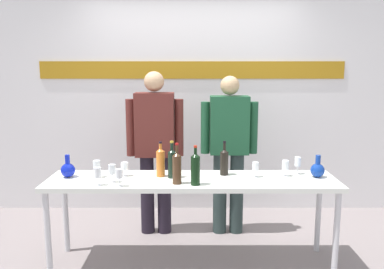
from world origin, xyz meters
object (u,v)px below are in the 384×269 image
at_px(wine_glass_right_2, 285,165).
at_px(wine_glass_left_1, 125,166).
at_px(wine_bottle_3, 177,167).
at_px(wine_glass_right_1, 255,167).
at_px(presenter_right, 229,146).
at_px(wine_glass_left_2, 97,165).
at_px(wine_bottle_1, 195,168).
at_px(wine_bottle_2, 224,161).
at_px(wine_glass_left_3, 112,170).
at_px(display_table, 192,186).
at_px(wine_glass_right_0, 298,162).
at_px(decanter_blue_right, 317,169).
at_px(presenter_left, 155,143).
at_px(wine_glass_left_0, 119,174).
at_px(decanter_blue_left, 68,170).
at_px(wine_glass_left_4, 98,173).
at_px(wine_bottle_0, 161,161).
at_px(wine_bottle_4, 172,162).

bearing_deg(wine_glass_right_2, wine_glass_left_1, 179.73).
bearing_deg(wine_bottle_3, wine_glass_right_1, 15.90).
xyz_separation_m(presenter_right, wine_glass_left_2, (-1.20, -0.63, -0.04)).
bearing_deg(wine_glass_right_2, wine_bottle_1, -161.88).
xyz_separation_m(wine_bottle_2, wine_glass_left_3, (-0.95, -0.23, -0.02)).
bearing_deg(display_table, wine_glass_right_1, 5.20).
bearing_deg(presenter_right, wine_glass_right_2, -53.58).
distance_m(display_table, wine_glass_right_2, 0.84).
height_order(wine_glass_right_0, wine_glass_right_2, wine_glass_right_0).
xyz_separation_m(decanter_blue_right, presenter_right, (-0.71, 0.63, 0.08)).
bearing_deg(wine_glass_left_3, presenter_left, 70.06).
relative_size(wine_glass_left_0, wine_glass_left_3, 0.94).
height_order(wine_glass_left_1, wine_glass_right_2, wine_glass_right_2).
distance_m(wine_bottle_3, wine_glass_right_2, 0.97).
bearing_deg(display_table, wine_bottle_3, -130.95).
bearing_deg(presenter_right, decanter_blue_left, -156.74).
xyz_separation_m(decanter_blue_left, wine_glass_right_0, (2.02, 0.10, 0.04)).
distance_m(display_table, presenter_left, 0.81).
xyz_separation_m(wine_bottle_2, wine_glass_left_4, (-1.05, -0.32, -0.02)).
distance_m(wine_bottle_3, wine_glass_left_2, 0.73).
xyz_separation_m(decanter_blue_left, wine_glass_left_1, (0.49, 0.04, 0.02)).
bearing_deg(presenter_right, display_table, -119.20).
bearing_deg(wine_glass_left_3, decanter_blue_right, 5.12).
distance_m(presenter_right, wine_glass_left_2, 1.36).
bearing_deg(wine_bottle_0, wine_glass_left_2, -176.34).
relative_size(display_table, wine_glass_left_0, 17.32).
relative_size(display_table, decanter_blue_left, 12.48).
relative_size(wine_glass_left_0, wine_glass_left_2, 0.95).
xyz_separation_m(wine_bottle_4, wine_glass_left_3, (-0.49, -0.14, -0.03)).
bearing_deg(wine_bottle_4, wine_glass_left_1, 172.87).
height_order(wine_glass_left_0, wine_glass_right_0, wine_glass_right_0).
height_order(wine_glass_left_0, wine_glass_left_4, wine_glass_left_4).
relative_size(decanter_blue_right, wine_bottle_1, 0.60).
bearing_deg(wine_glass_right_0, display_table, -171.19).
bearing_deg(wine_glass_left_4, wine_glass_right_0, 11.25).
bearing_deg(presenter_right, presenter_left, 180.00).
bearing_deg(wine_bottle_0, presenter_left, 99.75).
bearing_deg(wine_bottle_3, wine_bottle_1, -13.87).
distance_m(wine_glass_left_2, wine_glass_left_3, 0.22).
bearing_deg(wine_glass_right_1, wine_glass_left_0, -166.54).
bearing_deg(wine_bottle_3, wine_bottle_2, 33.11).
height_order(wine_bottle_3, wine_glass_left_4, wine_bottle_3).
distance_m(decanter_blue_left, wine_bottle_3, 0.98).
relative_size(wine_glass_left_1, wine_glass_left_4, 0.83).
bearing_deg(wine_glass_left_0, wine_glass_left_3, 124.56).
height_order(wine_bottle_0, wine_bottle_4, wine_bottle_4).
relative_size(wine_bottle_2, wine_glass_right_1, 2.28).
bearing_deg(wine_glass_right_1, decanter_blue_left, -179.97).
height_order(wine_bottle_2, wine_glass_left_2, wine_bottle_2).
bearing_deg(wine_glass_left_0, wine_bottle_4, 31.85).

